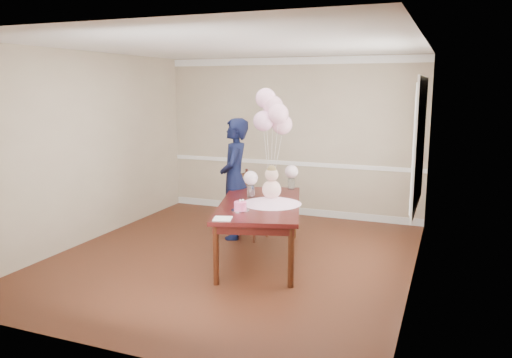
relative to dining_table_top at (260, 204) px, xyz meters
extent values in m
cube|color=#37180D|center=(-0.34, -0.13, -0.73)|extent=(4.50, 5.00, 0.00)
cube|color=white|center=(-0.34, -0.13, 1.97)|extent=(4.50, 5.00, 0.02)
cube|color=tan|center=(-0.34, 2.37, 0.62)|extent=(4.50, 0.02, 2.70)
cube|color=tan|center=(-0.34, -2.63, 0.62)|extent=(4.50, 0.02, 2.70)
cube|color=tan|center=(-2.59, -0.13, 0.62)|extent=(0.02, 5.00, 2.70)
cube|color=tan|center=(1.91, -0.13, 0.62)|extent=(0.02, 5.00, 2.70)
cube|color=white|center=(-0.34, 2.36, 0.17)|extent=(4.50, 0.02, 0.07)
cube|color=white|center=(-0.34, 2.36, 1.90)|extent=(4.50, 0.02, 0.12)
cube|color=silver|center=(-0.34, 2.36, -0.67)|extent=(4.50, 0.02, 0.12)
cube|color=white|center=(1.88, 0.37, 0.82)|extent=(0.02, 1.66, 1.56)
cube|color=white|center=(1.87, 0.37, 0.82)|extent=(0.01, 1.50, 1.40)
cube|color=black|center=(0.00, 0.00, 0.00)|extent=(1.52, 2.20, 0.05)
cube|color=black|center=(0.00, 0.00, -0.08)|extent=(1.40, 2.08, 0.10)
cylinder|color=black|center=(-0.14, -1.00, -0.38)|extent=(0.09, 0.09, 0.70)
cylinder|color=black|center=(0.66, -0.76, -0.38)|extent=(0.09, 0.09, 0.70)
cylinder|color=black|center=(-0.66, 0.76, -0.38)|extent=(0.09, 0.09, 0.70)
cylinder|color=black|center=(0.14, 1.00, -0.38)|extent=(0.09, 0.09, 0.70)
cone|color=#FFBBE2|center=(0.16, -0.01, 0.08)|extent=(0.94, 0.94, 0.10)
sphere|color=pink|center=(0.16, -0.01, 0.21)|extent=(0.24, 0.24, 0.24)
sphere|color=#D9AC95|center=(0.16, -0.01, 0.40)|extent=(0.17, 0.17, 0.17)
sphere|color=brown|center=(0.16, -0.01, 0.46)|extent=(0.12, 0.12, 0.12)
cylinder|color=#B7B6BB|center=(-0.07, -0.49, 0.03)|extent=(0.27, 0.27, 0.01)
cylinder|color=#F94E90|center=(-0.07, -0.49, 0.08)|extent=(0.19, 0.19, 0.10)
sphere|color=white|center=(-0.07, -0.49, 0.15)|extent=(0.03, 0.03, 0.03)
sphere|color=white|center=(-0.04, -0.46, 0.15)|extent=(0.03, 0.03, 0.03)
cylinder|color=silver|center=(-0.23, 0.25, 0.11)|extent=(0.12, 0.12, 0.16)
sphere|color=silver|center=(-0.23, 0.25, 0.29)|extent=(0.19, 0.19, 0.19)
cylinder|color=silver|center=(0.12, 0.92, 0.11)|extent=(0.12, 0.12, 0.16)
sphere|color=beige|center=(0.12, 0.92, 0.29)|extent=(0.19, 0.19, 0.19)
cube|color=white|center=(-0.10, -0.91, 0.03)|extent=(0.25, 0.25, 0.01)
cylinder|color=silver|center=(-0.06, 0.56, 0.04)|extent=(0.05, 0.05, 0.02)
sphere|color=#EAA6C9|center=(-0.16, 0.53, 1.03)|extent=(0.28, 0.28, 0.28)
sphere|color=#F9B0C9|center=(0.05, 0.54, 1.13)|extent=(0.28, 0.28, 0.28)
sphere|color=#E6A3B9|center=(-0.07, 0.66, 1.23)|extent=(0.28, 0.28, 0.28)
sphere|color=#F7AECE|center=(-0.17, 0.65, 1.33)|extent=(0.28, 0.28, 0.28)
sphere|color=#EFA9BD|center=(0.06, 0.68, 0.98)|extent=(0.28, 0.28, 0.28)
cylinder|color=white|center=(-0.11, 0.54, 0.46)|extent=(0.09, 0.03, 0.84)
cylinder|color=white|center=(0.00, 0.55, 0.51)|extent=(0.11, 0.02, 0.93)
cylinder|color=silver|center=(-0.06, 0.61, 0.56)|extent=(0.01, 0.10, 1.04)
cylinder|color=white|center=(-0.11, 0.60, 0.61)|extent=(0.11, 0.08, 1.13)
cylinder|color=white|center=(0.00, 0.62, 0.43)|extent=(0.12, 0.11, 0.78)
cube|color=#391C0F|center=(-0.45, 0.79, -0.29)|extent=(0.51, 0.51, 0.05)
cylinder|color=#37140F|center=(-0.66, 0.66, -0.52)|extent=(0.05, 0.05, 0.42)
cylinder|color=#34170E|center=(-0.32, 0.58, -0.52)|extent=(0.05, 0.05, 0.42)
cylinder|color=#38200F|center=(-0.59, 1.00, -0.52)|extent=(0.05, 0.05, 0.42)
cylinder|color=#381E0F|center=(-0.24, 0.93, -0.52)|extent=(0.05, 0.05, 0.42)
cylinder|color=#3A1310|center=(-0.68, 0.66, 0.00)|extent=(0.05, 0.05, 0.55)
cylinder|color=#38150F|center=(-0.60, 1.00, 0.00)|extent=(0.05, 0.05, 0.55)
cube|color=#33190D|center=(-0.64, 0.83, -0.12)|extent=(0.11, 0.39, 0.05)
cube|color=#3D2010|center=(-0.64, 0.83, 0.04)|extent=(0.11, 0.39, 0.05)
cube|color=#3A1D0F|center=(-0.64, 0.83, 0.19)|extent=(0.11, 0.39, 0.05)
imported|color=black|center=(-0.69, 0.74, 0.16)|extent=(0.58, 0.73, 1.76)
camera|label=1|loc=(2.24, -5.80, 1.49)|focal=35.00mm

